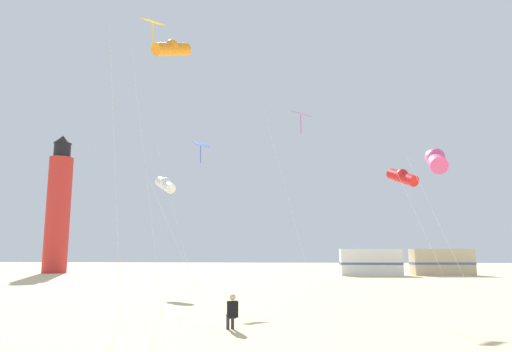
# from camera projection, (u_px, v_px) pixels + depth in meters

# --- Properties ---
(kite_flyer_standing) EXTENTS (0.45, 0.56, 1.16)m
(kite_flyer_standing) POSITION_uv_depth(u_px,v_px,m) (232.00, 311.00, 15.14)
(kite_flyer_standing) COLOR black
(kite_flyer_standing) RESTS_ON ground
(kite_tube_scarlet) EXTENTS (3.21, 3.61, 7.86)m
(kite_tube_scarlet) POSITION_uv_depth(u_px,v_px,m) (402.00, 177.00, 29.01)
(kite_tube_scarlet) COLOR silver
(kite_tube_scarlet) RESTS_ON ground
(kite_tube_white) EXTENTS (3.49, 3.69, 7.90)m
(kite_tube_white) POSITION_uv_depth(u_px,v_px,m) (165.00, 184.00, 32.58)
(kite_tube_white) COLOR silver
(kite_tube_white) RESTS_ON ground
(kite_diamond_gold) EXTENTS (2.67, 2.67, 12.94)m
(kite_diamond_gold) POSITION_uv_depth(u_px,v_px,m) (150.00, 35.00, 20.64)
(kite_diamond_gold) COLOR silver
(kite_diamond_gold) RESTS_ON ground
(kite_diamond_magenta) EXTENTS (2.73, 2.73, 10.80)m
(kite_diamond_magenta) POSITION_uv_depth(u_px,v_px,m) (300.00, 121.00, 27.24)
(kite_diamond_magenta) COLOR silver
(kite_diamond_magenta) RESTS_ON ground
(kite_tube_rainbow) EXTENTS (2.38, 2.72, 7.04)m
(kite_tube_rainbow) POSITION_uv_depth(u_px,v_px,m) (436.00, 160.00, 19.52)
(kite_tube_rainbow) COLOR silver
(kite_tube_rainbow) RESTS_ON ground
(kite_tube_orange) EXTENTS (3.04, 3.34, 14.13)m
(kite_tube_orange) POSITION_uv_depth(u_px,v_px,m) (172.00, 49.00, 25.20)
(kite_tube_orange) COLOR silver
(kite_tube_orange) RESTS_ON ground
(kite_diamond_blue) EXTENTS (3.30, 3.30, 9.41)m
(kite_diamond_blue) POSITION_uv_depth(u_px,v_px,m) (199.00, 150.00, 29.01)
(kite_diamond_blue) COLOR silver
(kite_diamond_blue) RESTS_ON ground
(lighthouse_distant) EXTENTS (2.80, 2.80, 16.80)m
(lighthouse_distant) POSITION_uv_depth(u_px,v_px,m) (58.00, 207.00, 56.34)
(lighthouse_distant) COLOR red
(lighthouse_distant) RESTS_ON ground
(rv_van_white) EXTENTS (6.45, 2.37, 2.80)m
(rv_van_white) POSITION_uv_depth(u_px,v_px,m) (371.00, 262.00, 49.66)
(rv_van_white) COLOR white
(rv_van_white) RESTS_ON ground
(rv_van_tan) EXTENTS (6.56, 2.69, 2.80)m
(rv_van_tan) POSITION_uv_depth(u_px,v_px,m) (442.00, 262.00, 50.29)
(rv_van_tan) COLOR #C6B28C
(rv_van_tan) RESTS_ON ground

